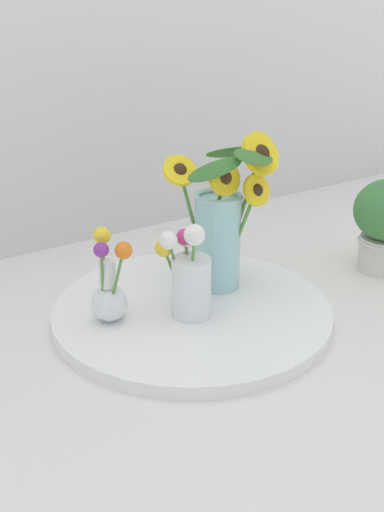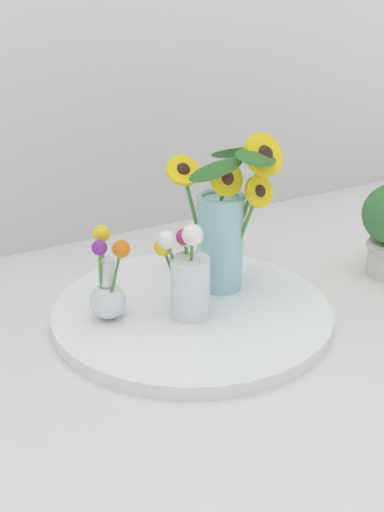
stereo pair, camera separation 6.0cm
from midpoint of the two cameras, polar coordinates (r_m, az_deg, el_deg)
The scene contains 5 objects.
ground_plane at distance 1.08m, azimuth -0.68°, elevation -8.10°, with size 6.00×6.00×0.00m, color silver.
serving_tray at distance 1.15m, azimuth -1.51°, elevation -5.26°, with size 0.53×0.53×0.02m.
mason_jar_sunflowers at distance 1.16m, azimuth 1.42°, elevation 3.20°, with size 0.21×0.22×0.32m.
vase_small_center at distance 1.07m, azimuth -1.92°, elevation -1.83°, with size 0.09×0.09×0.18m.
vase_bulb_right at distance 1.08m, azimuth -9.49°, elevation -3.19°, with size 0.07×0.09×0.17m.
Camera 1 is at (-0.53, -0.75, 0.56)m, focal length 42.00 mm.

